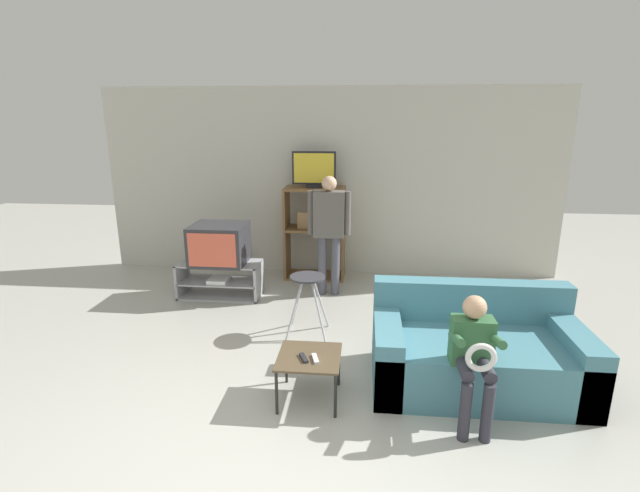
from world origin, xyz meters
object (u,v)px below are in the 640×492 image
at_px(snack_table, 309,360).
at_px(remote_control_black, 304,358).
at_px(couch, 475,353).
at_px(media_shelf, 315,232).
at_px(tv_stand, 220,279).
at_px(remote_control_white, 315,359).
at_px(television_main, 219,244).
at_px(television_flat, 314,170).
at_px(person_standing_adult, 329,225).
at_px(person_seated_child, 474,351).
at_px(folding_stool, 308,287).

xyz_separation_m(snack_table, remote_control_black, (-0.04, -0.05, 0.05)).
xyz_separation_m(remote_control_black, couch, (1.39, 0.43, -0.11)).
xyz_separation_m(media_shelf, remote_control_black, (0.24, -3.02, -0.26)).
height_order(tv_stand, remote_control_white, tv_stand).
relative_size(television_main, television_flat, 1.12).
relative_size(remote_control_black, couch, 0.08).
height_order(television_main, person_standing_adult, person_standing_adult).
height_order(tv_stand, person_seated_child, person_seated_child).
height_order(media_shelf, person_seated_child, media_shelf).
distance_m(television_main, snack_table, 2.55).
xyz_separation_m(folding_stool, person_seated_child, (1.36, -1.33, 0.06)).
distance_m(folding_stool, remote_control_black, 1.23).
bearing_deg(television_flat, media_shelf, -9.03).
xyz_separation_m(tv_stand, folding_stool, (1.23, -0.96, 0.30)).
bearing_deg(remote_control_black, folding_stool, 71.30).
distance_m(folding_stool, person_seated_child, 1.90).
relative_size(snack_table, remote_control_black, 3.41).
bearing_deg(remote_control_black, person_standing_adult, 65.53).
distance_m(person_standing_adult, person_seated_child, 2.80).
xyz_separation_m(media_shelf, television_flat, (-0.01, 0.00, 0.85)).
bearing_deg(television_main, person_standing_adult, 8.43).
xyz_separation_m(tv_stand, person_seated_child, (2.59, -2.29, 0.36)).
bearing_deg(remote_control_white, media_shelf, 80.70).
xyz_separation_m(television_flat, remote_control_black, (0.25, -3.02, -1.11)).
distance_m(media_shelf, person_standing_adult, 0.74).
relative_size(tv_stand, media_shelf, 0.80).
height_order(television_main, folding_stool, television_main).
relative_size(media_shelf, remote_control_black, 8.85).
bearing_deg(television_main, media_shelf, 37.53).
bearing_deg(snack_table, television_main, 122.77).
xyz_separation_m(media_shelf, person_seated_child, (1.48, -3.13, -0.07)).
distance_m(snack_table, remote_control_black, 0.08).
height_order(television_main, snack_table, television_main).
relative_size(television_main, person_seated_child, 0.69).
height_order(tv_stand, person_standing_adult, person_standing_adult).
bearing_deg(snack_table, media_shelf, 95.24).
relative_size(folding_stool, person_standing_adult, 0.42).
height_order(person_standing_adult, person_seated_child, person_standing_adult).
bearing_deg(television_flat, person_seated_child, -64.65).
height_order(tv_stand, couch, couch).
bearing_deg(tv_stand, television_flat, 37.43).
height_order(snack_table, couch, couch).
relative_size(folding_stool, person_seated_child, 0.67).
height_order(media_shelf, person_standing_adult, person_standing_adult).
height_order(media_shelf, remote_control_black, media_shelf).
xyz_separation_m(media_shelf, snack_table, (0.27, -2.96, -0.31)).
bearing_deg(folding_stool, television_flat, 94.04).
relative_size(tv_stand, remote_control_white, 7.10).
height_order(tv_stand, remote_control_black, tv_stand).
bearing_deg(snack_table, person_standing_adult, 90.66).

